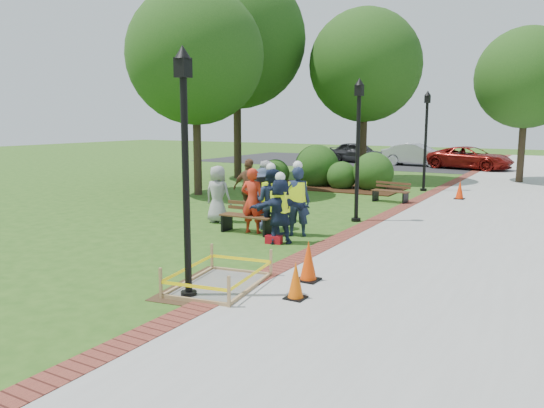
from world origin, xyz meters
The scene contains 35 objects.
ground centered at (0.00, 0.00, 0.00)m, with size 100.00×100.00×0.00m, color #285116.
sidewalk centered at (5.00, 10.00, 0.01)m, with size 6.00×60.00×0.02m, color #9E9E99.
brick_edging centered at (1.75, 10.00, 0.01)m, with size 0.50×60.00×0.03m, color maroon.
mulch_bed centered at (-3.00, 12.00, 0.02)m, with size 7.00×3.00×0.05m, color #381E0F.
parking_lot centered at (0.00, 27.00, 0.00)m, with size 36.00×12.00×0.01m, color black.
wet_concrete_pad centered at (1.39, -2.28, 0.23)m, with size 2.04×2.54×0.55m.
bench_near centered at (-0.71, 1.95, 0.26)m, with size 1.54×0.55×0.83m.
bench_far centered at (1.00, 9.15, 0.24)m, with size 1.43×0.63×0.75m.
cone_front centered at (2.93, -2.19, 0.32)m, with size 0.34×0.34×0.67m.
cone_back centered at (2.67, -1.16, 0.38)m, with size 0.40×0.40×0.80m.
cone_far centered at (3.10, 11.17, 0.35)m, with size 0.37×0.37×0.74m.
toolbox centered at (0.54, 1.23, 0.10)m, with size 0.40×0.22×0.20m, color #B40D19.
lamp_near centered at (1.25, -3.00, 2.48)m, with size 0.28×0.28×4.26m.
lamp_mid centered at (1.25, 5.00, 2.48)m, with size 0.28×0.28×4.26m.
lamp_far centered at (1.25, 13.00, 2.48)m, with size 0.28×0.28×4.26m.
tree_left centered at (-6.47, 7.19, 5.53)m, with size 5.44×5.44×8.26m.
tree_back centered at (-2.43, 15.37, 5.65)m, with size 5.49×5.49×8.41m.
tree_right centered at (4.52, 18.50, 5.00)m, with size 4.79×4.79×7.41m.
tree_far centered at (-8.51, 13.18, 7.07)m, with size 7.02×7.02×10.59m.
shrub_a centered at (-5.25, 11.45, 0.00)m, with size 1.32×1.32×1.32m, color #174213.
shrub_b centered at (-3.54, 12.36, 0.00)m, with size 2.06×2.06×2.06m, color #174213.
shrub_c centered at (-2.11, 11.89, 0.00)m, with size 1.32×1.32×1.32m, color #174213.
shrub_d centered at (-0.77, 12.24, 0.00)m, with size 1.78×1.78×1.78m, color #174213.
shrub_e centered at (-2.99, 12.84, 0.00)m, with size 1.06×1.06×1.06m, color #174213.
casual_person_a centered at (-2.28, 2.78, 0.85)m, with size 0.57×0.39×1.70m.
casual_person_b centered at (-0.59, 2.03, 0.89)m, with size 0.62×0.45×1.77m.
casual_person_c centered at (-1.13, 3.69, 0.92)m, with size 0.67×0.70×1.85m.
casual_person_d centered at (-1.81, 3.80, 0.93)m, with size 0.64×0.46×1.86m.
casual_person_e centered at (-0.61, 2.63, 0.86)m, with size 0.65×0.61×1.72m.
hivis_worker_a centered at (0.66, 1.33, 0.89)m, with size 0.62×0.58×1.79m.
hivis_worker_b centered at (0.63, 2.31, 0.98)m, with size 0.68×0.55×2.00m.
hivis_worker_c centered at (-0.07, 2.12, 0.95)m, with size 0.60×0.42×1.93m.
parked_car_a centered at (-6.69, 25.80, 0.00)m, with size 4.89×2.13×1.59m, color #242426.
parked_car_b centered at (-2.36, 25.30, 0.00)m, with size 4.91×2.13×1.60m, color #B6B5BA.
parked_car_c centered at (1.18, 24.47, 0.00)m, with size 4.66×2.03×1.52m, color maroon.
Camera 1 is at (6.96, -9.96, 3.07)m, focal length 35.00 mm.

